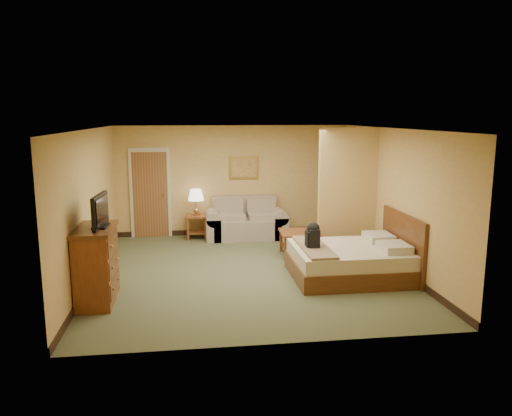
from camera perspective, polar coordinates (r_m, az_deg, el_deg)
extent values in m
plane|color=#515738|center=(9.28, -0.89, -7.23)|extent=(6.00, 6.00, 0.00)
plane|color=white|center=(8.84, -0.94, 9.03)|extent=(6.00, 6.00, 0.00)
cube|color=tan|center=(11.92, -2.61, 3.16)|extent=(5.50, 0.02, 2.60)
cube|color=tan|center=(9.07, -18.44, 0.27)|extent=(0.02, 6.00, 2.60)
cube|color=tan|center=(9.68, 15.48, 1.05)|extent=(0.02, 6.00, 2.60)
cube|color=tan|center=(10.32, 10.41, 1.84)|extent=(1.20, 0.15, 2.60)
cube|color=beige|center=(11.91, -11.98, 1.72)|extent=(0.94, 0.06, 2.10)
cube|color=brown|center=(11.91, -11.97, 1.47)|extent=(0.80, 0.04, 2.00)
cylinder|color=#B07D40|center=(11.83, -10.54, 1.47)|extent=(0.04, 0.12, 0.04)
cube|color=black|center=(12.13, -2.56, -2.66)|extent=(5.50, 0.02, 0.12)
cube|color=gray|center=(11.67, -1.13, -2.32)|extent=(1.55, 0.83, 0.46)
cube|color=gray|center=(11.92, -1.33, 0.29)|extent=(1.55, 0.20, 0.49)
cube|color=gray|center=(11.60, -4.93, -2.30)|extent=(0.33, 0.83, 0.52)
cube|color=gray|center=(11.77, 2.62, -2.08)|extent=(0.33, 0.83, 0.52)
cube|color=brown|center=(11.66, -6.83, -0.91)|extent=(0.50, 0.50, 0.04)
cube|color=brown|center=(11.74, -6.79, -2.73)|extent=(0.42, 0.42, 0.03)
cube|color=brown|center=(11.52, -7.78, -2.47)|extent=(0.05, 0.05, 0.51)
cube|color=brown|center=(11.52, -5.79, -2.42)|extent=(0.05, 0.05, 0.51)
cube|color=brown|center=(11.91, -7.78, -2.04)|extent=(0.05, 0.05, 0.51)
cube|color=brown|center=(11.91, -5.85, -1.99)|extent=(0.05, 0.05, 0.51)
cylinder|color=#B07D40|center=(11.65, -6.83, -0.71)|extent=(0.18, 0.18, 0.04)
cylinder|color=#B07D40|center=(11.60, -6.86, 0.42)|extent=(0.02, 0.02, 0.30)
cone|color=white|center=(11.57, -6.88, 1.51)|extent=(0.37, 0.37, 0.25)
cube|color=brown|center=(10.20, 5.02, -2.83)|extent=(0.81, 0.81, 0.04)
cube|color=brown|center=(10.28, 4.99, -4.52)|extent=(0.70, 0.70, 0.03)
cube|color=brown|center=(9.88, 3.52, -4.72)|extent=(0.06, 0.06, 0.47)
cube|color=brown|center=(10.65, 6.36, -3.63)|extent=(0.06, 0.06, 0.47)
cube|color=#B78E3F|center=(11.89, -1.40, 4.61)|extent=(0.70, 0.03, 0.54)
cube|color=#AA6F34|center=(11.87, -1.39, 4.60)|extent=(0.58, 0.02, 0.43)
cube|color=brown|center=(8.03, -17.77, -6.42)|extent=(0.51, 1.03, 1.12)
cube|color=#502912|center=(7.88, -18.01, -2.32)|extent=(0.58, 1.10, 0.06)
cube|color=black|center=(7.85, -17.31, -1.99)|extent=(0.23, 0.37, 0.03)
cube|color=black|center=(7.81, -17.41, -0.28)|extent=(0.11, 0.82, 0.49)
cube|color=#502912|center=(9.07, 10.68, -6.84)|extent=(2.04, 1.64, 0.31)
cube|color=beige|center=(8.99, 10.74, -5.16)|extent=(1.98, 1.57, 0.25)
cube|color=#502912|center=(9.30, 16.41, -4.03)|extent=(0.06, 1.74, 1.12)
cube|color=beige|center=(8.84, 15.52, -4.39)|extent=(0.46, 0.56, 0.14)
cube|color=beige|center=(9.48, 13.84, -3.30)|extent=(0.46, 0.56, 0.14)
cube|color=olive|center=(8.77, 6.63, -4.47)|extent=(0.46, 1.53, 0.05)
cube|color=black|center=(8.69, 6.56, -3.52)|extent=(0.18, 0.27, 0.36)
sphere|color=black|center=(8.64, 6.58, -2.36)|extent=(0.22, 0.22, 0.22)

